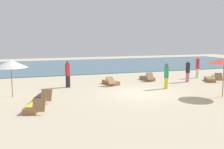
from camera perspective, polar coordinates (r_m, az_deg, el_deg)
ground_plane at (r=16.74m, az=5.94°, el=-4.09°), size 60.00×60.00×0.00m
ocean_water at (r=32.81m, az=-6.26°, el=1.97°), size 48.00×16.00×0.06m
umbrella_0 at (r=16.50m, az=-20.93°, el=2.17°), size 1.91×1.91×2.20m
umbrella_1 at (r=16.69m, az=23.03°, el=2.76°), size 1.91×1.91×2.32m
lounger_0 at (r=15.23m, az=-14.78°, el=-4.86°), size 1.06×1.76×0.73m
lounger_1 at (r=19.70m, az=-0.27°, el=-1.69°), size 1.09×1.80×0.67m
lounger_2 at (r=22.54m, az=20.44°, el=-0.95°), size 1.25×1.75×0.72m
lounger_5 at (r=21.80m, az=7.62°, el=-0.78°), size 0.79×1.73×0.72m
lounger_6 at (r=13.28m, az=-16.40°, el=-6.84°), size 1.09×1.75×0.74m
person_0 at (r=23.89m, az=17.92°, el=1.54°), size 0.32×0.32×1.85m
person_1 at (r=18.79m, az=-9.49°, el=0.09°), size 0.41×0.41×1.86m
person_2 at (r=21.53m, az=15.98°, el=0.70°), size 0.37×0.37×1.70m
person_3 at (r=18.41m, az=11.62°, el=-0.26°), size 0.36×0.36×1.76m
dog at (r=25.04m, az=21.02°, el=-0.11°), size 0.68×0.63×0.33m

